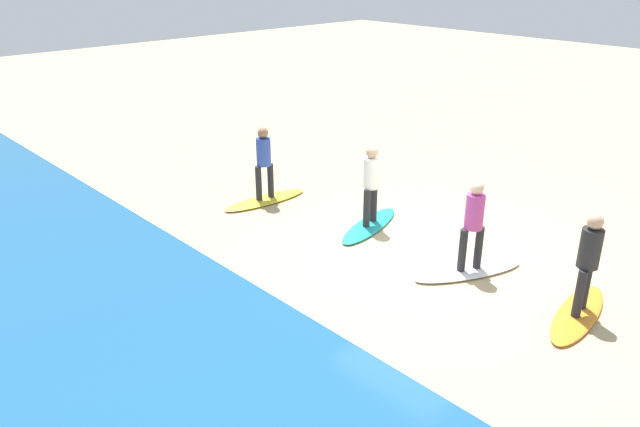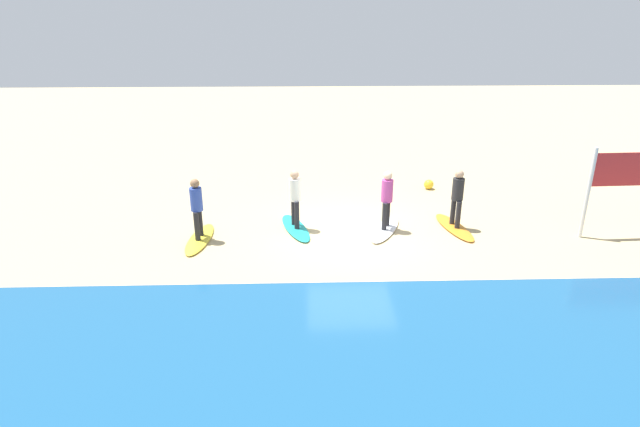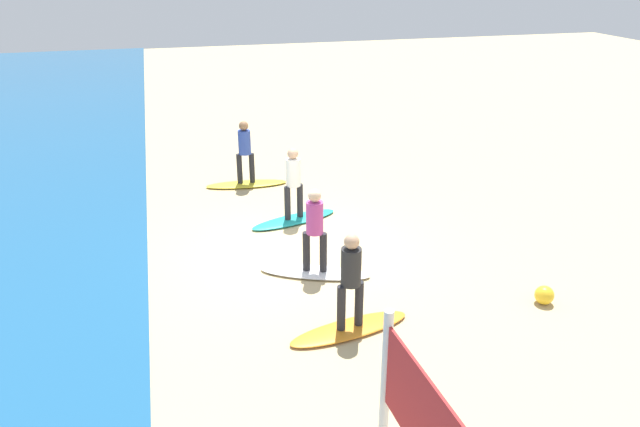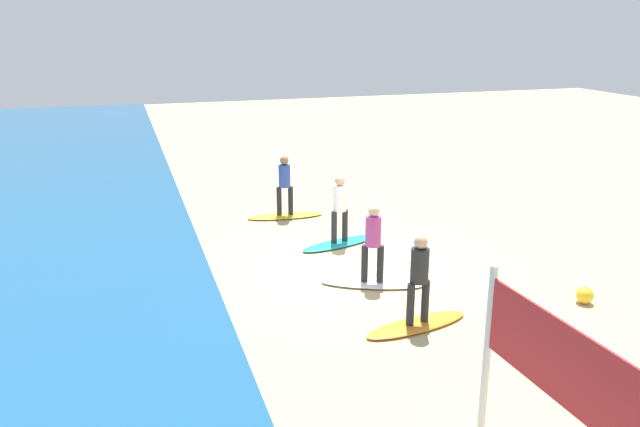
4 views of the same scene
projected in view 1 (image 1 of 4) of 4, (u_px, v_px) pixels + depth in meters
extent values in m
plane|color=tan|center=(423.00, 256.00, 11.51)|extent=(60.00, 60.00, 0.00)
ellipsoid|color=orange|center=(578.00, 314.00, 9.60)|extent=(0.95, 2.17, 0.09)
cylinder|color=#232328|center=(579.00, 294.00, 9.31)|extent=(0.14, 0.14, 0.78)
cylinder|color=#232328|center=(585.00, 285.00, 9.55)|extent=(0.14, 0.14, 0.78)
cylinder|color=#262628|center=(590.00, 248.00, 9.15)|extent=(0.32, 0.32, 0.62)
sphere|color=tan|center=(595.00, 222.00, 8.98)|extent=(0.24, 0.24, 0.24)
ellipsoid|color=white|center=(468.00, 271.00, 10.88)|extent=(1.34, 2.15, 0.09)
cylinder|color=#232328|center=(463.00, 250.00, 10.66)|extent=(0.14, 0.14, 0.78)
cylinder|color=#232328|center=(479.00, 247.00, 10.76)|extent=(0.14, 0.14, 0.78)
cylinder|color=#B74293|center=(475.00, 212.00, 10.44)|extent=(0.32, 0.32, 0.62)
sphere|color=beige|center=(477.00, 188.00, 10.27)|extent=(0.24, 0.24, 0.24)
ellipsoid|color=teal|center=(370.00, 225.00, 12.69)|extent=(1.13, 2.17, 0.09)
cylinder|color=#232328|center=(367.00, 208.00, 12.39)|extent=(0.14, 0.14, 0.78)
cylinder|color=#232328|center=(374.00, 203.00, 12.64)|extent=(0.14, 0.14, 0.78)
cylinder|color=white|center=(371.00, 173.00, 12.24)|extent=(0.32, 0.32, 0.62)
sphere|color=tan|center=(372.00, 152.00, 12.07)|extent=(0.24, 0.24, 0.24)
ellipsoid|color=yellow|center=(265.00, 200.00, 13.98)|extent=(0.72, 2.14, 0.09)
cylinder|color=#232328|center=(259.00, 183.00, 13.72)|extent=(0.14, 0.14, 0.78)
cylinder|color=#232328|center=(271.00, 180.00, 13.90)|extent=(0.14, 0.14, 0.78)
cylinder|color=#334CAD|center=(264.00, 152.00, 13.53)|extent=(0.32, 0.32, 0.62)
sphere|color=#9E704C|center=(263.00, 133.00, 13.36)|extent=(0.24, 0.24, 0.24)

